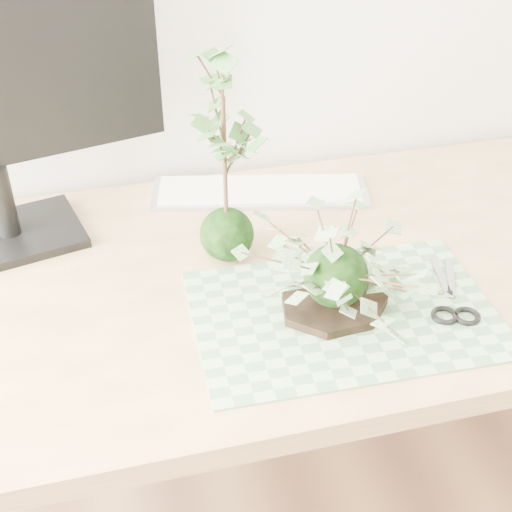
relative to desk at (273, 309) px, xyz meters
The scene contains 7 objects.
desk is the anchor object (origin of this frame).
cutting_mat 0.18m from the desk, 62.04° to the right, with size 0.47×0.31×0.00m, color #527E56.
stone_dish 0.17m from the desk, 64.51° to the right, with size 0.18×0.18×0.01m, color black.
ivy_kokedama 0.25m from the desk, 64.51° to the right, with size 0.32×0.32×0.20m.
maple_kokedama 0.37m from the desk, 140.78° to the left, with size 0.27×0.27×0.39m.
keyboard 0.27m from the desk, 81.06° to the left, with size 0.44×0.22×0.02m.
scissors 0.32m from the desk, 34.90° to the right, with size 0.09×0.18×0.01m.
Camera 1 is at (-0.22, 0.30, 1.46)m, focal length 50.00 mm.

